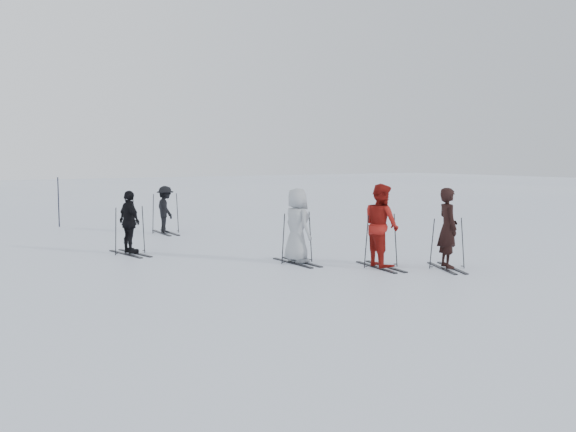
% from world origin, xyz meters
% --- Properties ---
extents(ground, '(120.00, 120.00, 0.00)m').
position_xyz_m(ground, '(0.00, 0.00, 0.00)').
color(ground, silver).
rests_on(ground, ground).
extents(skier_near_dark, '(0.66, 0.78, 1.80)m').
position_xyz_m(skier_near_dark, '(1.93, -2.70, 0.90)').
color(skier_near_dark, black).
rests_on(skier_near_dark, ground).
extents(skier_red, '(0.85, 1.02, 1.89)m').
position_xyz_m(skier_red, '(0.76, -1.78, 0.95)').
color(skier_red, maroon).
rests_on(skier_red, ground).
extents(skier_grey, '(0.56, 0.86, 1.75)m').
position_xyz_m(skier_grey, '(-0.54, -0.26, 0.88)').
color(skier_grey, '#989DA1').
rests_on(skier_grey, ground).
extents(skier_uphill_left, '(0.54, 1.00, 1.62)m').
position_xyz_m(skier_uphill_left, '(-3.45, 3.22, 0.81)').
color(skier_uphill_left, black).
rests_on(skier_uphill_left, ground).
extents(skier_uphill_far, '(0.63, 1.03, 1.53)m').
position_xyz_m(skier_uphill_far, '(-0.99, 7.03, 0.77)').
color(skier_uphill_far, black).
rests_on(skier_uphill_far, ground).
extents(skis_near_dark, '(1.84, 1.44, 1.19)m').
position_xyz_m(skis_near_dark, '(1.93, -2.70, 0.60)').
color(skis_near_dark, black).
rests_on(skis_near_dark, ground).
extents(skis_red, '(1.85, 1.17, 1.26)m').
position_xyz_m(skis_red, '(0.76, -1.78, 0.63)').
color(skis_red, black).
rests_on(skis_red, ground).
extents(skis_grey, '(1.72, 0.91, 1.25)m').
position_xyz_m(skis_grey, '(-0.54, -0.26, 0.63)').
color(skis_grey, black).
rests_on(skis_grey, ground).
extents(skis_uphill_left, '(1.88, 1.19, 1.28)m').
position_xyz_m(skis_uphill_left, '(-3.45, 3.22, 0.64)').
color(skis_uphill_left, black).
rests_on(skis_uphill_left, ground).
extents(skis_uphill_far, '(1.91, 1.10, 1.35)m').
position_xyz_m(skis_uphill_far, '(-0.99, 7.03, 0.68)').
color(skis_uphill_far, black).
rests_on(skis_uphill_far, ground).
extents(piste_marker, '(0.05, 0.05, 1.79)m').
position_xyz_m(piste_marker, '(-3.54, 10.88, 0.89)').
color(piste_marker, black).
rests_on(piste_marker, ground).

